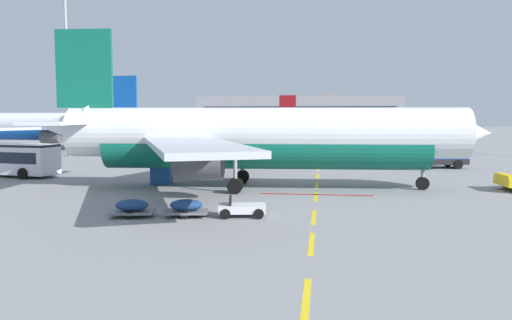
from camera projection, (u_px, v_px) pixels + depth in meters
name	position (u px, v px, depth m)	size (l,w,h in m)	color
apron_paint_markings	(318.00, 169.00, 52.93)	(8.00, 98.72, 0.01)	yellow
airliner_foreground	(257.00, 137.00, 38.72)	(34.80, 34.56, 12.20)	white
airliner_mid_left	(52.00, 126.00, 83.35)	(33.64, 33.36, 11.79)	silver
airliner_far_center	(339.00, 127.00, 103.25)	(27.71, 27.30, 9.72)	silver
ground_power_truck	(435.00, 153.00, 53.79)	(7.34, 3.73, 3.14)	black
baggage_train	(187.00, 207.00, 28.13)	(8.72, 2.79, 1.14)	silver
uld_cargo_container	(162.00, 174.00, 41.52)	(1.77, 1.73, 1.60)	#194C9E
apron_light_mast_near	(66.00, 41.00, 68.17)	(1.80, 1.80, 25.02)	slate
terminal_satellite	(300.00, 115.00, 160.91)	(61.76, 22.31, 12.74)	gray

